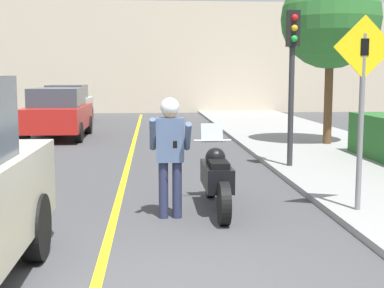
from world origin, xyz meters
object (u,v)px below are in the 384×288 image
Objects in this scene: motorcycle at (216,178)px; parked_car_silver at (68,103)px; person_biker at (170,144)px; street_tree at (331,19)px; traffic_light at (292,58)px; parked_car_red at (58,113)px; crossing_sign at (362,95)px.

parked_car_silver reaches higher than motorcycle.
parked_car_silver is (-4.00, 16.60, -0.24)m from person_biker.
street_tree is at bearing 57.19° from person_biker.
motorcycle is at bearing -73.65° from parked_car_silver.
traffic_light reaches higher than person_biker.
person_biker is at bearing -122.81° from street_tree.
traffic_light is at bearing -119.07° from street_tree.
street_tree is 1.19× the size of parked_car_silver.
person_biker is 0.42× the size of parked_car_red.
parked_car_red is at bearing -84.24° from parked_car_silver.
traffic_light is 4.46m from street_tree.
parked_car_red is (-6.15, 6.65, -1.60)m from traffic_light.
traffic_light is at bearing 90.01° from crossing_sign.
crossing_sign is 0.84× the size of traffic_light.
person_biker is 2.87m from crossing_sign.
motorcycle is at bearing -120.23° from street_tree.
street_tree reaches higher than traffic_light.
crossing_sign reaches higher than parked_car_silver.
person_biker is at bearing -72.07° from parked_car_red.
traffic_light is (2.78, 3.79, 1.36)m from person_biker.
parked_car_red is (-6.15, 10.58, -0.95)m from crossing_sign.
street_tree is at bearing 59.77° from motorcycle.
street_tree reaches higher than motorcycle.
traffic_light is at bearing -62.12° from parked_car_silver.
motorcycle is 10.80m from parked_car_red.
parked_car_silver is (-0.62, 6.16, 0.00)m from parked_car_red.
crossing_sign is 0.67× the size of parked_car_red.
person_biker is 0.42× the size of parked_car_silver.
street_tree reaches higher than parked_car_red.
motorcycle is 0.56× the size of parked_car_red.
traffic_light reaches higher than crossing_sign.
traffic_light reaches higher than parked_car_red.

